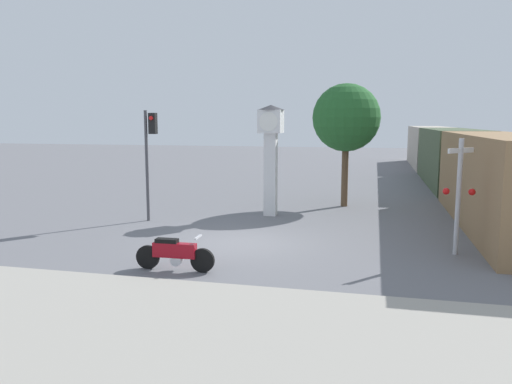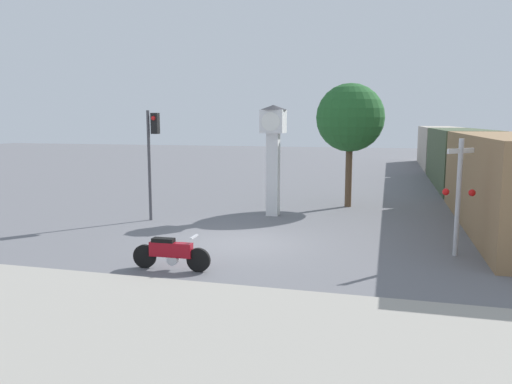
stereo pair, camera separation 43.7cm
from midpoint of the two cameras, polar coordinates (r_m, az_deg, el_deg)
The scene contains 8 objects.
ground_plane at distance 16.06m, azimuth -2.59°, elevation -5.89°, with size 120.00×120.00×0.00m, color slate.
sidewalk_strip at distance 9.67m, azimuth -14.86°, elevation -15.53°, with size 36.00×6.00×0.10m.
motorcycle at distance 13.32m, azimuth -10.24°, elevation -6.94°, with size 2.15×0.46×0.95m.
clock_tower at distance 20.43m, azimuth 1.08°, elevation 5.64°, with size 1.12×1.12×4.53m.
freight_train at distance 32.92m, azimuth 20.98°, elevation 3.77°, with size 2.80×38.29×3.40m.
traffic_light at distance 19.74m, azimuth -12.68°, elevation 5.20°, with size 0.50×0.35×4.29m.
railroad_crossing_signal at distance 15.47m, azimuth 21.41°, elevation 0.05°, with size 0.90×0.82×3.40m.
street_tree at distance 22.96m, azimuth 9.73°, elevation 8.32°, with size 3.05×3.05×5.56m.
Camera 1 is at (4.09, -15.03, 3.89)m, focal length 35.00 mm.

